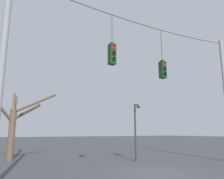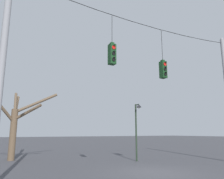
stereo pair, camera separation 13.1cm
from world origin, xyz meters
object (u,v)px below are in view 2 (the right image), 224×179
traffic_light_over_intersection (163,69)px  bare_tree (16,120)px  traffic_light_near_left_pole (112,54)px  utility_pole_left (1,68)px  street_lamp (137,122)px

traffic_light_over_intersection → bare_tree: traffic_light_over_intersection is taller
bare_tree → traffic_light_near_left_pole: bearing=-67.6°
utility_pole_left → street_lamp: size_ratio=2.24×
utility_pole_left → street_lamp: (9.19, 3.57, -1.79)m
traffic_light_near_left_pole → street_lamp: 6.36m
traffic_light_over_intersection → street_lamp: (0.57, 3.57, -2.98)m
traffic_light_over_intersection → street_lamp: traffic_light_over_intersection is taller
traffic_light_near_left_pole → traffic_light_over_intersection: 3.54m
traffic_light_near_left_pole → bare_tree: 9.89m
street_lamp → traffic_light_over_intersection: bearing=-99.1°
utility_pole_left → traffic_light_over_intersection: utility_pole_left is taller
traffic_light_near_left_pole → street_lamp: bearing=41.1°
traffic_light_over_intersection → bare_tree: size_ratio=0.55×
traffic_light_over_intersection → street_lamp: size_ratio=0.76×
street_lamp → bare_tree: bare_tree is taller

